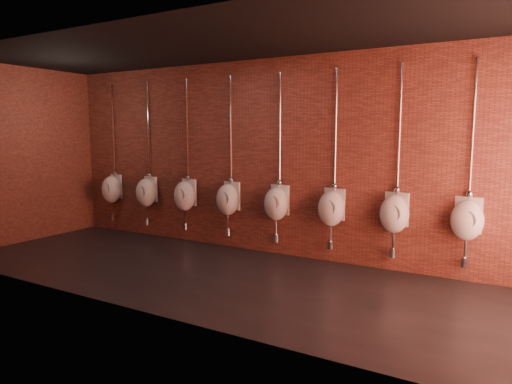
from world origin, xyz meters
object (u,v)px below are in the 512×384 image
urinal_5 (332,207)px  urinal_7 (467,219)px  urinal_0 (112,189)px  urinal_1 (146,192)px  urinal_4 (277,203)px  urinal_3 (228,199)px  urinal_2 (185,195)px  urinal_6 (394,213)px

urinal_5 → urinal_7: size_ratio=1.00×
urinal_0 → urinal_1: size_ratio=1.00×
urinal_0 → urinal_4: size_ratio=1.00×
urinal_3 → urinal_4: same height
urinal_5 → urinal_2: bearing=180.0°
urinal_4 → urinal_6: 1.88m
urinal_1 → urinal_6: (4.70, 0.00, 0.00)m
urinal_5 → urinal_4: bearing=180.0°
urinal_6 → urinal_7: size_ratio=1.00×
urinal_5 → urinal_6: size_ratio=1.00×
urinal_2 → urinal_4: size_ratio=1.00×
urinal_3 → urinal_1: bearing=180.0°
urinal_5 → urinal_3: bearing=180.0°
urinal_0 → urinal_2: bearing=0.0°
urinal_2 → urinal_7: (4.70, 0.00, 0.00)m
urinal_1 → urinal_6: 4.70m
urinal_0 → urinal_1: bearing=0.0°
urinal_1 → urinal_7: bearing=0.0°
urinal_4 → urinal_6: bearing=0.0°
urinal_0 → urinal_3: size_ratio=1.00×
urinal_0 → urinal_2: 1.88m
urinal_0 → urinal_1: 0.94m
urinal_0 → urinal_1: same height
urinal_0 → urinal_7: size_ratio=1.00×
urinal_2 → urinal_3: size_ratio=1.00×
urinal_7 → urinal_3: bearing=180.0°
urinal_2 → urinal_6: same height
urinal_7 → urinal_5: bearing=180.0°
urinal_1 → urinal_4: (2.82, 0.00, 0.00)m
urinal_5 → urinal_7: (1.88, 0.00, 0.00)m
urinal_3 → urinal_7: bearing=0.0°
urinal_3 → urinal_5: bearing=0.0°
urinal_2 → urinal_6: bearing=0.0°
urinal_5 → urinal_6: 0.94m
urinal_2 → urinal_3: 0.94m
urinal_1 → urinal_2: 0.94m
urinal_3 → urinal_6: same height
urinal_3 → urinal_4: size_ratio=1.00×
urinal_2 → urinal_0: bearing=180.0°
urinal_1 → urinal_7: 5.64m
urinal_4 → urinal_5: (0.94, 0.00, 0.00)m
urinal_7 → urinal_6: bearing=180.0°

